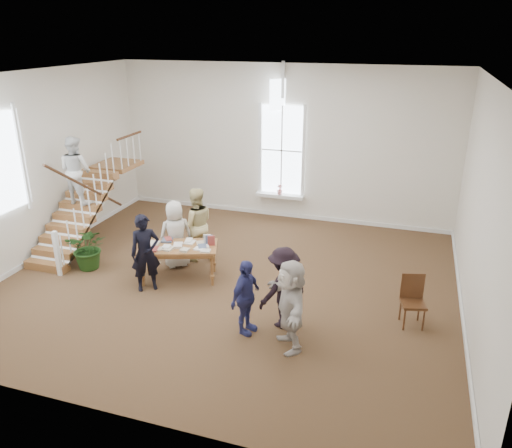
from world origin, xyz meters
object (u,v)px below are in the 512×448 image
(police_officer, at_px, (145,253))
(side_chair, at_px, (413,297))
(library_table, at_px, (178,249))
(woman_cluster_a, at_px, (246,297))
(woman_cluster_b, at_px, (283,288))
(woman_cluster_c, at_px, (290,305))
(elderly_woman, at_px, (176,234))
(floor_plant, at_px, (89,248))
(person_yellow, at_px, (196,224))

(police_officer, distance_m, side_chair, 5.58)
(library_table, xyz_separation_m, police_officer, (-0.44, -0.65, 0.13))
(police_officer, height_order, side_chair, police_officer)
(library_table, height_order, woman_cluster_a, woman_cluster_a)
(library_table, xyz_separation_m, woman_cluster_a, (2.17, -1.58, 0.01))
(woman_cluster_b, xyz_separation_m, side_chair, (2.35, 0.83, -0.24))
(woman_cluster_c, distance_m, side_chair, 2.54)
(police_officer, xyz_separation_m, elderly_woman, (0.10, 1.25, -0.04))
(woman_cluster_a, bearing_deg, woman_cluster_b, -39.20)
(floor_plant, bearing_deg, police_officer, -15.28)
(police_officer, bearing_deg, woman_cluster_a, -56.69)
(library_table, height_order, woman_cluster_b, woman_cluster_b)
(elderly_woman, bearing_deg, floor_plant, -18.77)
(woman_cluster_a, relative_size, woman_cluster_b, 0.91)
(elderly_woman, distance_m, woman_cluster_a, 3.33)
(library_table, relative_size, side_chair, 1.89)
(woman_cluster_b, height_order, floor_plant, woman_cluster_b)
(woman_cluster_c, bearing_deg, police_officer, -137.42)
(library_table, distance_m, elderly_woman, 0.70)
(woman_cluster_c, relative_size, side_chair, 1.67)
(police_officer, relative_size, woman_cluster_c, 1.01)
(floor_plant, bearing_deg, woman_cluster_c, -17.05)
(police_officer, bearing_deg, elderly_woman, 48.49)
(side_chair, bearing_deg, floor_plant, 164.17)
(woman_cluster_a, relative_size, floor_plant, 1.39)
(police_officer, distance_m, floor_plant, 1.91)
(elderly_woman, distance_m, person_yellow, 0.59)
(library_table, xyz_separation_m, woman_cluster_b, (2.77, -1.13, 0.08))
(woman_cluster_a, xyz_separation_m, woman_cluster_b, (0.60, 0.45, 0.07))
(police_officer, relative_size, person_yellow, 0.94)
(police_officer, relative_size, elderly_woman, 1.05)
(person_yellow, height_order, woman_cluster_b, person_yellow)
(woman_cluster_b, height_order, side_chair, woman_cluster_b)
(library_table, bearing_deg, police_officer, -143.25)
(library_table, distance_m, woman_cluster_a, 2.68)
(elderly_woman, relative_size, woman_cluster_c, 0.96)
(elderly_woman, relative_size, side_chair, 1.61)
(woman_cluster_a, distance_m, woman_cluster_b, 0.75)
(police_officer, xyz_separation_m, floor_plant, (-1.82, 0.50, -0.33))
(police_officer, height_order, elderly_woman, police_officer)
(floor_plant, bearing_deg, woman_cluster_a, -17.94)
(person_yellow, xyz_separation_m, floor_plant, (-2.22, -1.25, -0.39))
(library_table, height_order, person_yellow, person_yellow)
(person_yellow, relative_size, floor_plant, 1.72)
(library_table, distance_m, floor_plant, 2.27)
(woman_cluster_c, relative_size, floor_plant, 1.60)
(library_table, xyz_separation_m, side_chair, (5.12, -0.31, -0.16))
(woman_cluster_c, xyz_separation_m, side_chair, (2.05, 1.48, -0.28))
(side_chair, bearing_deg, woman_cluster_c, -158.86)
(woman_cluster_b, bearing_deg, woman_cluster_a, -17.46)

